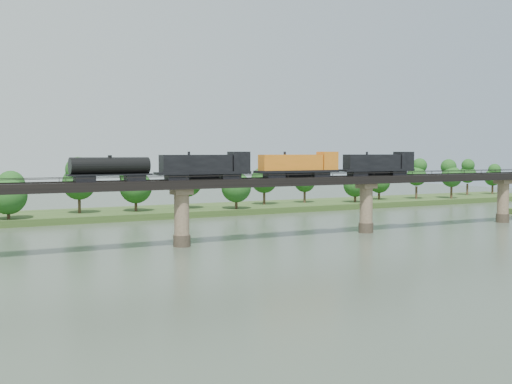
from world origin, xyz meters
TOP-DOWN VIEW (x-y plane):
  - ground at (0.00, 0.00)m, footprint 400.00×400.00m
  - far_bank at (0.00, 85.00)m, footprint 300.00×24.00m
  - bridge at (0.00, 30.00)m, footprint 236.00×30.00m
  - bridge_superstructure at (0.00, 30.00)m, footprint 220.00×4.90m
  - far_treeline at (-8.21, 80.52)m, footprint 289.06×17.54m
  - freight_train at (17.21, 30.00)m, footprint 70.86×2.76m

SIDE VIEW (x-z plane):
  - ground at x=0.00m, z-range 0.00..0.00m
  - far_bank at x=0.00m, z-range 0.00..1.60m
  - bridge at x=0.00m, z-range -0.29..11.21m
  - far_treeline at x=-8.21m, z-range 2.03..15.63m
  - bridge_superstructure at x=0.00m, z-range 11.42..12.17m
  - freight_train at x=17.21m, z-range 11.39..16.27m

